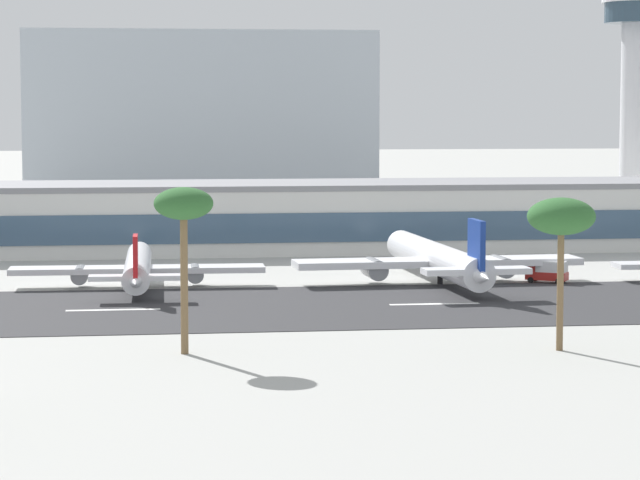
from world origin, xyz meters
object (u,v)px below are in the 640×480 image
service_box_truck_1 (547,271)px  palm_tree_1 (184,209)px  control_tower (638,87)px  terminal_building (256,216)px  airliner_navy_tail_gate_2 (440,260)px  palm_tree_0 (561,219)px  distant_hotel_block (200,118)px  airliner_red_tail_gate_1 (138,268)px

service_box_truck_1 → palm_tree_1: size_ratio=0.36×
control_tower → terminal_building: bearing=-157.8°
terminal_building → airliner_navy_tail_gate_2: terminal_building is taller
palm_tree_0 → distant_hotel_block: bearing=95.6°
airliner_navy_tail_gate_2 → control_tower: bearing=-37.3°
airliner_red_tail_gate_1 → terminal_building: bearing=-20.9°
airliner_red_tail_gate_1 → service_box_truck_1: bearing=-90.4°
distant_hotel_block → service_box_truck_1: distant_hotel_block is taller
control_tower → palm_tree_0: bearing=-112.6°
palm_tree_0 → airliner_red_tail_gate_1: bearing=125.7°
service_box_truck_1 → palm_tree_1: 80.16m
distant_hotel_block → service_box_truck_1: 197.79m
terminal_building → palm_tree_1: 112.84m
airliner_red_tail_gate_1 → service_box_truck_1: (60.02, -2.10, -1.07)m
distant_hotel_block → airliner_red_tail_gate_1: 192.30m
palm_tree_0 → palm_tree_1: 39.93m
control_tower → palm_tree_1: (-101.55, -145.18, -14.65)m
terminal_building → palm_tree_0: 116.60m
terminal_building → palm_tree_1: palm_tree_1 is taller
terminal_building → airliner_red_tail_gate_1: 57.49m
control_tower → distant_hotel_block: size_ratio=0.53×
airliner_red_tail_gate_1 → airliner_navy_tail_gate_2: (44.05, -1.18, 0.62)m
airliner_navy_tail_gate_2 → service_box_truck_1: 16.08m
terminal_building → airliner_red_tail_gate_1: size_ratio=5.06×
control_tower → service_box_truck_1: control_tower is taller
distant_hotel_block → palm_tree_0: 252.83m
control_tower → airliner_navy_tail_gate_2: bearing=-124.9°
airliner_red_tail_gate_1 → airliner_navy_tail_gate_2: 44.07m
distant_hotel_block → service_box_truck_1: size_ratio=14.62×
distant_hotel_block → palm_tree_1: bearing=-93.5°
service_box_truck_1 → palm_tree_0: (-16.03, -59.09, 12.34)m
terminal_building → palm_tree_0: (22.02, -114.22, 7.96)m
airliner_red_tail_gate_1 → palm_tree_0: palm_tree_0 is taller
service_box_truck_1 → palm_tree_0: palm_tree_0 is taller
palm_tree_1 → distant_hotel_block: bearing=86.5°
service_box_truck_1 → palm_tree_1: (-55.81, -55.92, 13.54)m
distant_hotel_block → airliner_navy_tail_gate_2: bearing=-82.6°
distant_hotel_block → control_tower: bearing=-50.0°
service_box_truck_1 → palm_tree_1: palm_tree_1 is taller
palm_tree_0 → palm_tree_1: size_ratio=0.93×
service_box_truck_1 → palm_tree_0: 62.45m
distant_hotel_block → airliner_red_tail_gate_1: distant_hotel_block is taller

